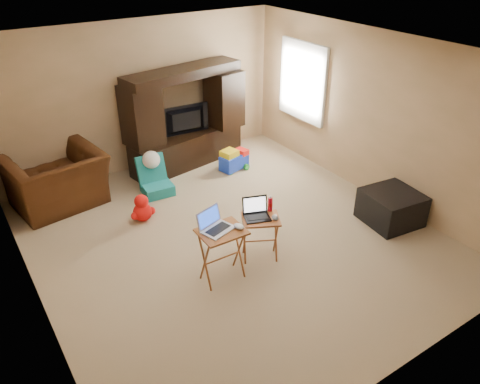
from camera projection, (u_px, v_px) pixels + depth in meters
floor at (232, 237)px, 6.43m from camera, size 5.50×5.50×0.00m
ceiling at (230, 52)px, 5.20m from camera, size 5.50×5.50×0.00m
wall_back at (142, 96)px, 7.81m from camera, size 5.00×0.00×5.00m
wall_front at (412, 272)px, 3.82m from camera, size 5.00×0.00×5.00m
wall_left at (18, 213)px, 4.61m from camera, size 0.00×5.50×5.50m
wall_right at (371, 115)px, 7.02m from camera, size 0.00×5.50×5.50m
window_pane at (303, 81)px, 8.06m from camera, size 0.00×1.20×1.20m
window_frame at (303, 81)px, 8.05m from camera, size 0.06×1.14×1.34m
entertainment_center at (186, 118)px, 8.01m from camera, size 2.16×0.87×1.72m
television at (187, 121)px, 7.99m from camera, size 0.88×0.17×0.50m
recliner at (57, 181)px, 6.96m from camera, size 1.44×1.30×0.84m
child_rocker at (156, 177)px, 7.34m from camera, size 0.49×0.55×0.60m
plush_toy at (142, 208)px, 6.69m from camera, size 0.38×0.32×0.42m
push_toy at (234, 159)px, 8.14m from camera, size 0.59×0.48×0.39m
ottoman at (391, 207)px, 6.66m from camera, size 0.81×0.81×0.46m
tray_table_left at (222, 255)px, 5.51m from camera, size 0.54×0.43×0.68m
tray_table_right at (260, 238)px, 5.88m from camera, size 0.58×0.54×0.60m
laptop_left at (218, 222)px, 5.29m from camera, size 0.43×0.38×0.24m
laptop_right at (257, 210)px, 5.67m from camera, size 0.38×0.35×0.24m
mouse_left at (239, 226)px, 5.37m from camera, size 0.12×0.16×0.06m
mouse_right at (275, 218)px, 5.70m from camera, size 0.12×0.14×0.05m
water_bottle at (270, 204)px, 5.85m from camera, size 0.06×0.06×0.18m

